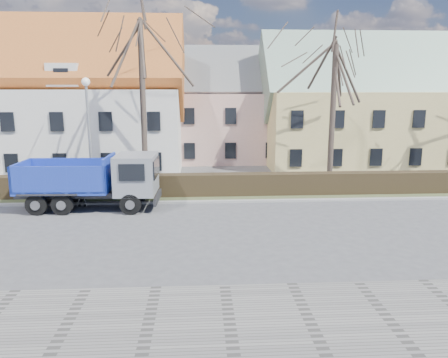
{
  "coord_description": "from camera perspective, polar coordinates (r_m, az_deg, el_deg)",
  "views": [
    {
      "loc": [
        1.44,
        -19.2,
        6.44
      ],
      "look_at": [
        2.75,
        3.46,
        1.6
      ],
      "focal_mm": 35.0,
      "sensor_mm": 36.0,
      "label": 1
    }
  ],
  "objects": [
    {
      "name": "parked_car_a",
      "position": [
        30.4,
        -17.85,
        0.43
      ],
      "size": [
        3.85,
        1.89,
        1.26
      ],
      "primitive_type": "imported",
      "rotation": [
        0.0,
        0.0,
        1.46
      ],
      "color": "black",
      "rests_on": "ground"
    },
    {
      "name": "ground",
      "position": [
        20.3,
        -7.25,
        -6.55
      ],
      "size": [
        120.0,
        120.0,
        0.0
      ],
      "primitive_type": "plane",
      "color": "#454548"
    },
    {
      "name": "building_pink",
      "position": [
        39.36,
        0.44,
        8.48
      ],
      "size": [
        10.8,
        8.8,
        8.0
      ],
      "primitive_type": null,
      "color": "tan",
      "rests_on": "ground"
    },
    {
      "name": "sidewalk_near",
      "position": [
        12.55,
        -9.97,
        -18.81
      ],
      "size": [
        80.0,
        5.0,
        0.08
      ],
      "primitive_type": "cube",
      "color": "slate",
      "rests_on": "ground"
    },
    {
      "name": "hedge",
      "position": [
        25.9,
        -6.41,
        -0.96
      ],
      "size": [
        60.0,
        0.9,
        1.3
      ],
      "primitive_type": "cube",
      "color": "black",
      "rests_on": "ground"
    },
    {
      "name": "tree_1",
      "position": [
        27.91,
        -10.6,
        11.6
      ],
      "size": [
        9.2,
        9.2,
        12.65
      ],
      "primitive_type": null,
      "color": "#3B3029",
      "rests_on": "ground"
    },
    {
      "name": "building_white",
      "position": [
        38.09,
        -25.87,
        8.3
      ],
      "size": [
        26.8,
        10.8,
        9.5
      ],
      "primitive_type": null,
      "color": "silver",
      "rests_on": "ground"
    },
    {
      "name": "curb_far",
      "position": [
        24.68,
        -6.55,
        -3.02
      ],
      "size": [
        80.0,
        0.3,
        0.12
      ],
      "primitive_type": "cube",
      "color": "gray",
      "rests_on": "ground"
    },
    {
      "name": "grass_strip",
      "position": [
        26.23,
        -6.36,
        -2.14
      ],
      "size": [
        80.0,
        3.0,
        0.1
      ],
      "primitive_type": "cube",
      "color": "#3D4728",
      "rests_on": "ground"
    },
    {
      "name": "dump_truck",
      "position": [
        24.28,
        -17.76,
        -0.25
      ],
      "size": [
        7.65,
        3.04,
        3.03
      ],
      "primitive_type": null,
      "rotation": [
        0.0,
        0.0,
        -0.03
      ],
      "color": "#162D9A",
      "rests_on": "ground"
    },
    {
      "name": "cart_frame",
      "position": [
        24.99,
        -18.48,
        -2.83
      ],
      "size": [
        0.65,
        0.38,
        0.59
      ],
      "primitive_type": null,
      "rotation": [
        0.0,
        0.0,
        -0.01
      ],
      "color": "silver",
      "rests_on": "ground"
    },
    {
      "name": "streetlight",
      "position": [
        27.15,
        -17.18,
        5.3
      ],
      "size": [
        0.55,
        0.55,
        7.02
      ],
      "primitive_type": null,
      "color": "#A0A2A2",
      "rests_on": "ground"
    },
    {
      "name": "tree_2",
      "position": [
        29.01,
        14.07,
        9.83
      ],
      "size": [
        8.0,
        8.0,
        11.0
      ],
      "primitive_type": null,
      "color": "#3B3029",
      "rests_on": "ground"
    },
    {
      "name": "building_yellow",
      "position": [
        39.08,
        18.78,
        8.19
      ],
      "size": [
        18.8,
        10.8,
        8.5
      ],
      "primitive_type": null,
      "color": "tan",
      "rests_on": "ground"
    }
  ]
}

